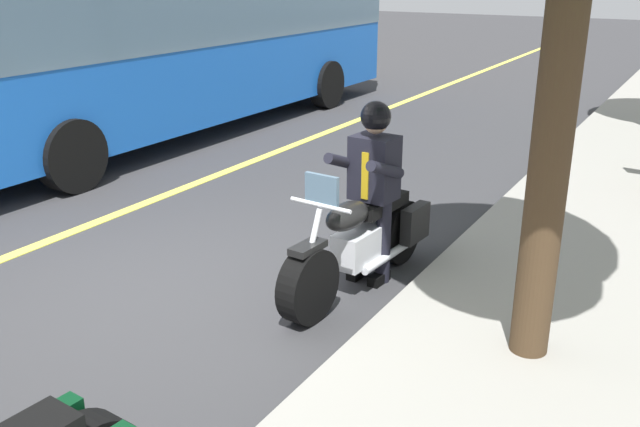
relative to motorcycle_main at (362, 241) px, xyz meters
The scene contains 5 objects.
ground_plane 1.84m from the motorcycle_main, 56.82° to the right, with size 80.00×80.00×0.00m, color #333335.
lane_center_stripe 3.65m from the motorcycle_main, 74.39° to the right, with size 60.00×0.16×0.01m, color #E5DB4C.
motorcycle_main is the anchor object (origin of this frame).
rider_main 0.61m from the motorcycle_main, behind, with size 0.65×0.58×1.74m.
bus_far 7.36m from the motorcycle_main, 125.67° to the right, with size 11.05×2.70×3.30m.
Camera 1 is at (4.33, 4.18, 2.87)m, focal length 38.50 mm.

